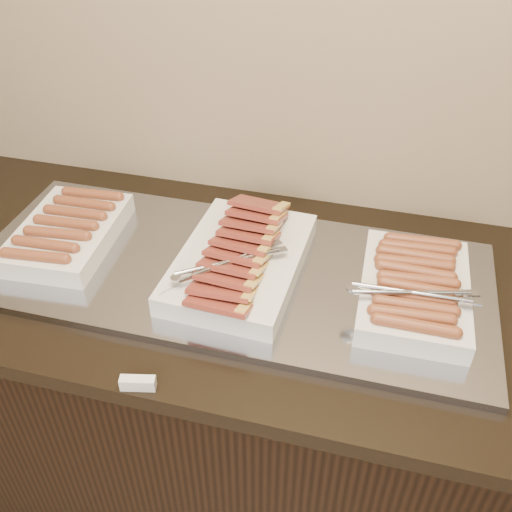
{
  "coord_description": "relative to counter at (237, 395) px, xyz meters",
  "views": [
    {
      "loc": [
        0.31,
        1.16,
        1.77
      ],
      "look_at": [
        0.05,
        2.13,
        0.97
      ],
      "focal_mm": 40.0,
      "sensor_mm": 36.0,
      "label": 1
    }
  ],
  "objects": [
    {
      "name": "warming_tray",
      "position": [
        -0.01,
        0.0,
        0.46
      ],
      "size": [
        1.2,
        0.5,
        0.02
      ],
      "primitive_type": "cube",
      "color": "#979AA5",
      "rests_on": "counter"
    },
    {
      "name": "dish_left",
      "position": [
        -0.42,
        0.0,
        0.5
      ],
      "size": [
        0.24,
        0.34,
        0.07
      ],
      "rotation": [
        0.0,
        0.0,
        0.06
      ],
      "color": "silver",
      "rests_on": "warming_tray"
    },
    {
      "name": "counter",
      "position": [
        0.0,
        0.0,
        0.0
      ],
      "size": [
        2.06,
        0.76,
        0.9
      ],
      "color": "black",
      "rests_on": "ground"
    },
    {
      "name": "dish_right",
      "position": [
        0.41,
        -0.0,
        0.5
      ],
      "size": [
        0.27,
        0.34,
        0.08
      ],
      "rotation": [
        0.0,
        0.0,
        0.02
      ],
      "color": "silver",
      "rests_on": "warming_tray"
    },
    {
      "name": "dish_center",
      "position": [
        0.02,
        -0.0,
        0.5
      ],
      "size": [
        0.28,
        0.43,
        0.1
      ],
      "rotation": [
        0.0,
        0.0,
        -0.04
      ],
      "color": "silver",
      "rests_on": "warming_tray"
    },
    {
      "name": "label_holder",
      "position": [
        -0.08,
        -0.36,
        0.46
      ],
      "size": [
        0.07,
        0.03,
        0.03
      ],
      "primitive_type": "cube",
      "rotation": [
        0.0,
        0.0,
        0.22
      ],
      "color": "silver",
      "rests_on": "counter"
    }
  ]
}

